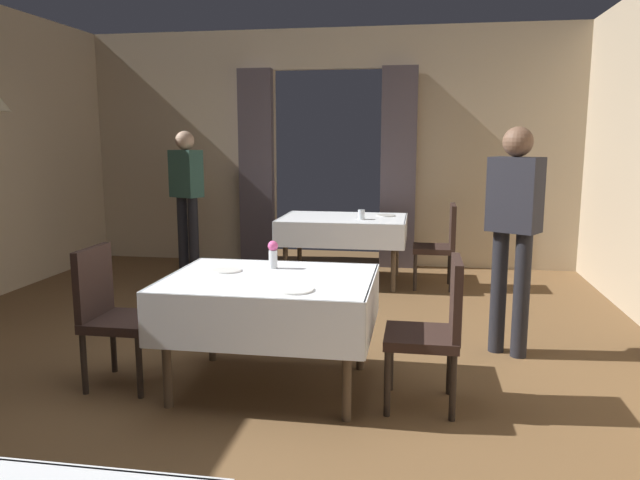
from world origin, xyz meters
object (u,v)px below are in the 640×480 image
at_px(chair_mid_right, 435,325).
at_px(plate_mid_b, 227,270).
at_px(dining_table_far, 343,225).
at_px(chair_mid_left, 112,309).
at_px(flower_vase_mid, 273,254).
at_px(plate_mid_c, 294,289).
at_px(dining_table_mid, 270,292).
at_px(person_diner_standing_aside, 514,222).
at_px(chair_far_right, 441,242).
at_px(glass_far_b, 361,214).
at_px(person_waiter_by_doorway, 187,191).
at_px(plate_far_a, 386,215).

relative_size(chair_mid_right, plate_mid_b, 4.66).
bearing_deg(chair_mid_right, dining_table_far, 106.89).
bearing_deg(plate_mid_b, chair_mid_left, -161.87).
bearing_deg(flower_vase_mid, plate_mid_c, -65.32).
height_order(dining_table_mid, person_diner_standing_aside, person_diner_standing_aside).
xyz_separation_m(chair_far_right, glass_far_b, (-0.88, -0.04, 0.29)).
height_order(flower_vase_mid, glass_far_b, flower_vase_mid).
relative_size(chair_far_right, person_waiter_by_doorway, 0.54).
distance_m(dining_table_far, person_waiter_by_doorway, 1.90).
bearing_deg(dining_table_mid, plate_mid_b, 160.22).
bearing_deg(plate_mid_b, glass_far_b, 76.96).
height_order(chair_mid_right, chair_far_right, same).
relative_size(plate_mid_c, glass_far_b, 2.19).
bearing_deg(dining_table_mid, glass_far_b, 83.86).
bearing_deg(chair_far_right, person_waiter_by_doorway, 177.74).
height_order(plate_mid_b, glass_far_b, glass_far_b).
height_order(chair_far_right, glass_far_b, chair_far_right).
bearing_deg(person_waiter_by_doorway, dining_table_far, -0.03).
height_order(dining_table_far, plate_mid_c, plate_mid_c).
bearing_deg(chair_far_right, chair_mid_left, -126.27).
height_order(dining_table_mid, plate_far_a, plate_far_a).
bearing_deg(chair_mid_left, chair_mid_right, 0.09).
bearing_deg(glass_far_b, chair_far_right, 2.77).
xyz_separation_m(plate_mid_b, glass_far_b, (0.64, 2.77, 0.05)).
bearing_deg(person_diner_standing_aside, person_waiter_by_doorway, 147.75).
distance_m(chair_mid_right, plate_mid_c, 0.89).
relative_size(flower_vase_mid, person_waiter_by_doorway, 0.11).
relative_size(plate_mid_c, person_waiter_by_doorway, 0.14).
bearing_deg(plate_mid_c, chair_far_right, 73.52).
xyz_separation_m(chair_far_right, person_waiter_by_doorway, (-2.96, 0.12, 0.51)).
bearing_deg(person_diner_standing_aside, chair_mid_right, -119.69).
distance_m(person_waiter_by_doorway, person_diner_standing_aside, 4.03).
relative_size(plate_mid_b, person_waiter_by_doorway, 0.12).
bearing_deg(flower_vase_mid, glass_far_b, 82.37).
relative_size(chair_far_right, flower_vase_mid, 4.82).
bearing_deg(person_diner_standing_aside, plate_far_a, 114.64).
height_order(dining_table_far, flower_vase_mid, flower_vase_mid).
xyz_separation_m(dining_table_mid, chair_mid_right, (1.05, -0.11, -0.13)).
distance_m(dining_table_far, plate_mid_c, 3.38).
relative_size(dining_table_far, glass_far_b, 13.01).
bearing_deg(chair_far_right, chair_mid_right, -92.49).
bearing_deg(chair_mid_left, plate_mid_b, 18.13).
xyz_separation_m(glass_far_b, person_diner_standing_aside, (1.32, -1.99, 0.22)).
xyz_separation_m(person_waiter_by_doorway, person_diner_standing_aside, (3.41, -2.15, 0.00)).
bearing_deg(person_waiter_by_doorway, dining_table_mid, -59.83).
height_order(chair_mid_right, person_diner_standing_aside, person_diner_standing_aside).
distance_m(chair_far_right, plate_far_a, 0.73).
bearing_deg(plate_far_a, plate_mid_c, -95.46).
height_order(chair_mid_right, flower_vase_mid, flower_vase_mid).
bearing_deg(person_diner_standing_aside, plate_mid_c, -139.06).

